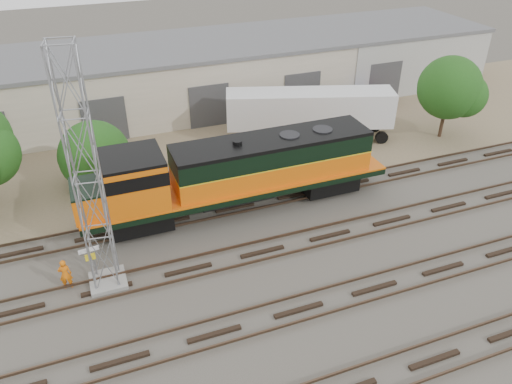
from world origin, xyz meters
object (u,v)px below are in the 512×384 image
object	(u,v)px
worker	(65,274)
semi_trailer	(314,110)
locomotive	(233,173)
signal_tower	(88,182)

from	to	relation	value
worker	semi_trailer	world-z (taller)	semi_trailer
locomotive	worker	world-z (taller)	locomotive
locomotive	signal_tower	xyz separation A→B (m)	(-7.79, -3.92, 3.21)
signal_tower	worker	bearing A→B (deg)	170.38
locomotive	signal_tower	bearing A→B (deg)	-153.29
worker	semi_trailer	xyz separation A→B (m)	(18.27, 10.60, 1.54)
semi_trailer	worker	bearing A→B (deg)	-131.76
locomotive	worker	xyz separation A→B (m)	(-9.63, -3.61, -1.66)
locomotive	worker	size ratio (longest dim) A/B	10.97
worker	semi_trailer	bearing A→B (deg)	-145.47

